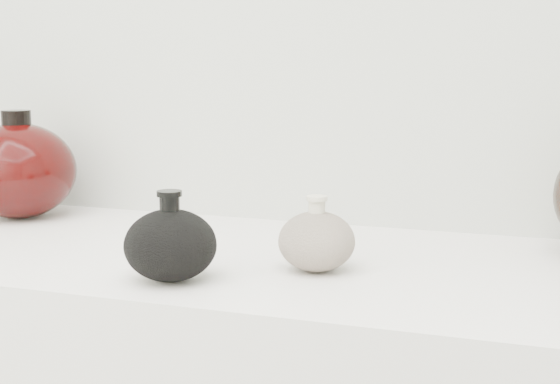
% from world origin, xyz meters
% --- Properties ---
extents(black_gourd_vase, '(0.13, 0.13, 0.11)m').
position_xyz_m(black_gourd_vase, '(-0.06, 0.79, 0.95)').
color(black_gourd_vase, black).
rests_on(black_gourd_vase, display_counter).
extents(cream_gourd_vase, '(0.12, 0.12, 0.10)m').
position_xyz_m(cream_gourd_vase, '(0.10, 0.90, 0.94)').
color(cream_gourd_vase, beige).
rests_on(cream_gourd_vase, display_counter).
extents(left_round_pot, '(0.26, 0.26, 0.19)m').
position_xyz_m(left_round_pot, '(-0.50, 1.07, 0.98)').
color(left_round_pot, black).
rests_on(left_round_pot, display_counter).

